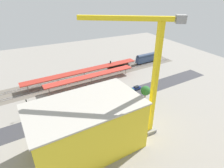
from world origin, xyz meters
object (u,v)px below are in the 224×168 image
platform_canopy_near (91,76)px  platform_canopy_far (84,71)px  box_truck_0 (103,109)px  street_tree_0 (82,108)px  tower_crane (148,71)px  traffic_light (27,105)px  locomotive (118,65)px  parked_car_1 (123,91)px  parked_car_0 (136,88)px  parked_car_2 (112,94)px  parked_car_3 (99,97)px  street_tree_2 (113,98)px  construction_building (87,128)px  street_tree_1 (146,91)px  street_tree_3 (130,93)px  passenger_coach (148,58)px

platform_canopy_near → platform_canopy_far: bearing=-82.9°
box_truck_0 → street_tree_0: bearing=-5.9°
street_tree_0 → tower_crane: bearing=134.0°
platform_canopy_far → traffic_light: (29.56, 22.55, 0.97)m
locomotive → box_truck_0: size_ratio=1.59×
parked_car_1 → traffic_light: size_ratio=0.63×
locomotive → tower_crane: bearing=69.8°
parked_car_0 → parked_car_2: bearing=-2.2°
parked_car_3 → street_tree_2: size_ratio=0.58×
platform_canopy_near → traffic_light: traffic_light is taller
platform_canopy_near → parked_car_1: size_ratio=10.20×
parked_car_1 → construction_building: bearing=42.5°
tower_crane → street_tree_0: size_ratio=5.88×
box_truck_0 → street_tree_1: 20.02m
parked_car_0 → street_tree_3: bearing=41.9°
platform_canopy_near → parked_car_3: bearing=80.0°
platform_canopy_far → construction_building: bearing=71.8°
locomotive → parked_car_0: locomotive is taller
street_tree_2 → street_tree_1: bearing=179.0°
platform_canopy_near → locomotive: bearing=-153.2°
parked_car_2 → street_tree_1: (-11.01, 9.29, 3.48)m
parked_car_0 → construction_building: size_ratio=0.14×
locomotive → parked_car_2: (17.50, 26.29, -1.14)m
platform_canopy_far → box_truck_0: size_ratio=7.02×
locomotive → parked_car_3: 35.79m
platform_canopy_near → tower_crane: (-2.45, 40.64, 18.17)m
street_tree_0 → street_tree_2: (-12.42, -0.09, 0.72)m
tower_crane → street_tree_3: tower_crane is taller
platform_canopy_near → construction_building: (16.37, 39.35, 3.82)m
parked_car_3 → parked_car_1: bearing=178.8°
parked_car_1 → street_tree_3: size_ratio=0.72×
construction_building → traffic_light: construction_building is taller
parked_car_3 → street_tree_3: street_tree_3 is taller
parked_car_0 → construction_building: construction_building is taller
locomotive → street_tree_2: street_tree_2 is taller
passenger_coach → box_truck_0: (47.37, 36.24, -1.49)m
parked_car_0 → construction_building: 40.77m
tower_crane → box_truck_0: (7.43, -15.19, -20.45)m
platform_canopy_near → street_tree_0: 27.85m
parked_car_0 → street_tree_0: street_tree_0 is taller
platform_canopy_near → street_tree_0: size_ratio=7.40×
parked_car_1 → parked_car_2: 5.37m
locomotive → parked_car_2: locomotive is taller
tower_crane → parked_car_2: bearing=-93.2°
box_truck_0 → street_tree_3: (-12.97, -2.00, 2.65)m
street_tree_0 → street_tree_3: 21.03m
platform_canopy_far → locomotive: 22.60m
parked_car_1 → box_truck_0: (14.18, 9.55, 0.74)m
box_truck_0 → street_tree_2: street_tree_2 is taller
traffic_light → street_tree_1: bearing=167.8°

